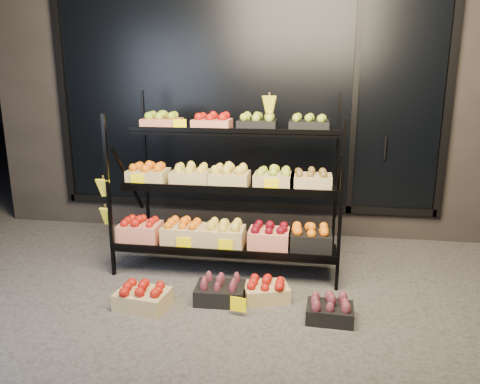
% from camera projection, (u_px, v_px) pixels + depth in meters
% --- Properties ---
extents(ground, '(24.00, 24.00, 0.00)m').
position_uv_depth(ground, '(217.00, 291.00, 4.07)').
color(ground, '#514F4C').
rests_on(ground, ground).
extents(building, '(6.00, 2.08, 3.50)m').
position_uv_depth(building, '(255.00, 80.00, 6.11)').
color(building, '#2D2826').
rests_on(building, ground).
extents(display_rack, '(2.18, 1.02, 1.75)m').
position_uv_depth(display_rack, '(228.00, 187.00, 4.45)').
color(display_rack, black).
rests_on(display_rack, ground).
extents(tag_floor_b, '(0.13, 0.01, 0.12)m').
position_uv_depth(tag_floor_b, '(238.00, 309.00, 3.64)').
color(tag_floor_b, '#FBE600').
rests_on(tag_floor_b, ground).
extents(floor_crate_left, '(0.44, 0.35, 0.20)m').
position_uv_depth(floor_crate_left, '(143.00, 296.00, 3.77)').
color(floor_crate_left, tan).
rests_on(floor_crate_left, ground).
extents(floor_crate_midleft, '(0.41, 0.31, 0.20)m').
position_uv_depth(floor_crate_midleft, '(220.00, 290.00, 3.87)').
color(floor_crate_midleft, black).
rests_on(floor_crate_midleft, ground).
extents(floor_crate_midright, '(0.43, 0.36, 0.19)m').
position_uv_depth(floor_crate_midright, '(266.00, 289.00, 3.90)').
color(floor_crate_midright, tan).
rests_on(floor_crate_midright, ground).
extents(floor_crate_right, '(0.36, 0.28, 0.19)m').
position_uv_depth(floor_crate_right, '(330.00, 310.00, 3.57)').
color(floor_crate_right, black).
rests_on(floor_crate_right, ground).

